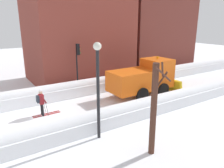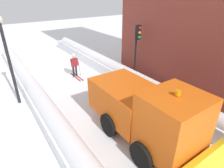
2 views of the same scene
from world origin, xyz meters
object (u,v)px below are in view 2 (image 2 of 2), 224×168
object	(u,v)px
skier	(74,64)
street_lamp	(7,51)
plow_truck	(146,112)
traffic_light_pole	(137,45)

from	to	relation	value
skier	street_lamp	world-z (taller)	street_lamp
plow_truck	skier	world-z (taller)	plow_truck
skier	traffic_light_pole	bearing A→B (deg)	125.75
street_lamp	plow_truck	bearing A→B (deg)	121.77
plow_truck	skier	distance (m)	8.27
plow_truck	skier	xyz separation A→B (m)	(-0.41, -8.25, -0.48)
traffic_light_pole	plow_truck	bearing A→B (deg)	53.54
skier	street_lamp	bearing A→B (deg)	21.17
skier	plow_truck	bearing A→B (deg)	87.17
plow_truck	skier	bearing A→B (deg)	-92.83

